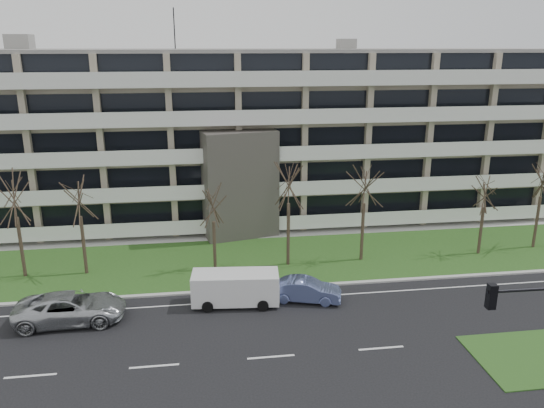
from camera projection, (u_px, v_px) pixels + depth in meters
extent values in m
plane|color=black|center=(271.00, 357.00, 27.73)|extent=(160.00, 160.00, 0.00)
cube|color=#244D19|center=(247.00, 260.00, 40.05)|extent=(90.00, 10.00, 0.06)
cube|color=#B2B2AD|center=(254.00, 289.00, 35.30)|extent=(90.00, 0.35, 0.12)
cube|color=#B2B2AD|center=(241.00, 235.00, 45.26)|extent=(90.00, 2.00, 0.08)
cube|color=#244D19|center=(541.00, 357.00, 27.69)|extent=(7.00, 5.00, 0.06)
cube|color=white|center=(257.00, 300.00, 33.89)|extent=(90.00, 0.12, 0.01)
cube|color=tan|center=(234.00, 135.00, 49.73)|extent=(60.00, 12.00, 15.00)
cube|color=gray|center=(232.00, 50.00, 47.52)|extent=(60.50, 12.50, 0.30)
cube|color=#4C4742|center=(240.00, 185.00, 43.96)|extent=(6.39, 3.69, 9.00)
cube|color=black|center=(241.00, 214.00, 44.50)|extent=(4.92, 1.19, 3.50)
cube|color=gray|center=(20.00, 42.00, 44.90)|extent=(2.00, 2.00, 1.20)
cylinder|color=black|center=(174.00, 29.00, 46.31)|extent=(0.10, 0.10, 3.50)
cube|color=black|center=(240.00, 209.00, 45.59)|extent=(58.00, 0.10, 1.80)
cube|color=white|center=(241.00, 228.00, 45.38)|extent=(58.00, 1.40, 0.22)
cube|color=white|center=(241.00, 224.00, 44.59)|extent=(58.00, 0.08, 1.00)
cube|color=black|center=(239.00, 175.00, 44.72)|extent=(58.00, 0.10, 1.80)
cube|color=white|center=(240.00, 194.00, 44.51)|extent=(58.00, 1.40, 0.22)
cube|color=white|center=(241.00, 189.00, 43.72)|extent=(58.00, 0.08, 1.00)
cube|color=black|center=(239.00, 140.00, 43.85)|extent=(58.00, 0.10, 1.80)
cube|color=white|center=(240.00, 159.00, 43.64)|extent=(58.00, 1.40, 0.22)
cube|color=white|center=(240.00, 154.00, 42.85)|extent=(58.00, 0.08, 1.00)
cube|color=black|center=(238.00, 103.00, 42.98)|extent=(58.00, 0.10, 1.80)
cube|color=white|center=(239.00, 123.00, 42.77)|extent=(58.00, 1.40, 0.22)
cube|color=white|center=(239.00, 116.00, 41.98)|extent=(58.00, 0.08, 1.00)
cube|color=black|center=(237.00, 65.00, 42.11)|extent=(58.00, 0.10, 1.80)
cube|color=white|center=(238.00, 85.00, 41.90)|extent=(58.00, 1.40, 0.22)
cube|color=white|center=(239.00, 78.00, 41.11)|extent=(58.00, 0.08, 1.00)
imported|color=#B4B8BC|center=(71.00, 308.00, 31.05)|extent=(6.37, 3.10, 1.74)
imported|color=#6C7BBB|center=(306.00, 290.00, 33.64)|extent=(4.72, 2.72, 1.47)
cube|color=white|center=(235.00, 287.00, 33.10)|extent=(5.54, 2.48, 1.89)
cube|color=black|center=(235.00, 279.00, 32.94)|extent=(5.13, 2.30, 0.70)
cube|color=white|center=(276.00, 288.00, 33.25)|extent=(0.52, 1.92, 1.20)
cylinder|color=black|center=(208.00, 307.00, 32.30)|extent=(0.72, 0.31, 0.70)
cylinder|color=black|center=(210.00, 292.00, 34.20)|extent=(0.72, 0.31, 0.70)
cylinder|color=black|center=(263.00, 306.00, 32.45)|extent=(0.72, 0.31, 0.70)
cylinder|color=black|center=(262.00, 291.00, 34.35)|extent=(0.72, 0.31, 0.70)
cube|color=black|center=(491.00, 296.00, 21.40)|extent=(0.35, 0.35, 1.06)
sphere|color=red|center=(492.00, 289.00, 21.31)|extent=(0.21, 0.21, 0.21)
sphere|color=orange|center=(491.00, 296.00, 21.40)|extent=(0.21, 0.21, 0.21)
sphere|color=green|center=(490.00, 304.00, 21.50)|extent=(0.21, 0.21, 0.21)
cylinder|color=#382B21|center=(21.00, 247.00, 36.69)|extent=(0.24, 0.24, 4.39)
cylinder|color=#382B21|center=(84.00, 245.00, 37.17)|extent=(0.24, 0.24, 4.31)
cylinder|color=#382B21|center=(215.00, 246.00, 37.97)|extent=(0.24, 0.24, 3.66)
cylinder|color=#382B21|center=(288.00, 235.00, 38.60)|extent=(0.24, 0.24, 4.77)
cylinder|color=#382B21|center=(362.00, 232.00, 39.55)|extent=(0.24, 0.24, 4.49)
cylinder|color=#382B21|center=(481.00, 231.00, 40.85)|extent=(0.24, 0.24, 3.79)
cylinder|color=#382B21|center=(537.00, 222.00, 42.07)|extent=(0.24, 0.24, 4.25)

